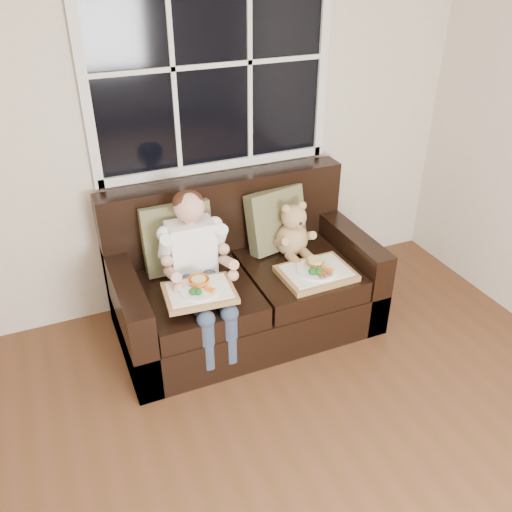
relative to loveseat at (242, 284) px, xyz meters
name	(u,v)px	position (x,y,z in m)	size (l,w,h in m)	color
room_walls	(382,311)	(-0.44, -2.02, 1.28)	(4.52, 5.02, 2.71)	beige
window_back	(211,65)	(0.00, 0.46, 1.34)	(1.62, 0.04, 1.37)	black
loveseat	(242,284)	(0.00, 0.00, 0.00)	(1.70, 0.92, 0.96)	black
pillow_left	(177,238)	(-0.38, 0.15, 0.36)	(0.45, 0.21, 0.46)	brown
pillow_right	(276,220)	(0.32, 0.15, 0.35)	(0.45, 0.28, 0.44)	brown
child	(197,259)	(-0.34, -0.12, 0.35)	(0.41, 0.61, 0.93)	white
teddy_bear	(293,233)	(0.38, 0.02, 0.30)	(0.23, 0.30, 0.40)	tan
tray_left	(199,291)	(-0.40, -0.34, 0.27)	(0.43, 0.35, 0.09)	#9E7347
tray_right	(316,272)	(0.40, -0.30, 0.17)	(0.47, 0.36, 0.10)	#9E7347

